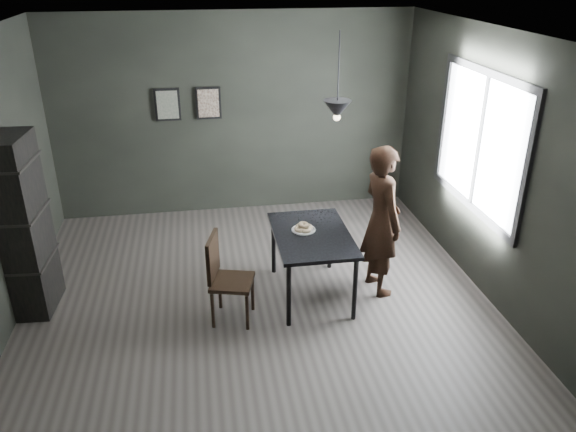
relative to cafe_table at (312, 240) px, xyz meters
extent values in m
plane|color=#37322F|center=(-0.60, 0.00, -0.67)|extent=(5.00, 5.00, 0.00)
cube|color=black|center=(-0.60, 2.50, 0.73)|extent=(5.00, 0.10, 2.80)
cube|color=silver|center=(-0.60, 0.00, 2.13)|extent=(5.00, 5.00, 0.02)
cube|color=white|center=(1.88, 0.20, 0.93)|extent=(0.02, 1.80, 1.40)
cube|color=black|center=(1.87, 0.20, 0.93)|extent=(0.04, 1.96, 1.56)
cube|color=black|center=(0.00, 0.00, 0.06)|extent=(0.80, 1.20, 0.04)
cylinder|color=black|center=(-0.34, -0.54, -0.32)|extent=(0.05, 0.05, 0.71)
cylinder|color=black|center=(0.34, -0.54, -0.32)|extent=(0.05, 0.05, 0.71)
cylinder|color=black|center=(-0.34, 0.54, -0.32)|extent=(0.05, 0.05, 0.71)
cylinder|color=black|center=(0.34, 0.54, -0.32)|extent=(0.05, 0.05, 0.71)
cylinder|color=silver|center=(-0.08, 0.07, 0.08)|extent=(0.23, 0.23, 0.01)
torus|color=beige|center=(-0.03, 0.09, 0.11)|extent=(0.12, 0.12, 0.04)
torus|color=beige|center=(-0.09, 0.12, 0.11)|extent=(0.12, 0.12, 0.04)
torus|color=beige|center=(-0.12, 0.06, 0.11)|extent=(0.12, 0.12, 0.04)
torus|color=beige|center=(-0.06, 0.03, 0.11)|extent=(0.12, 0.12, 0.04)
torus|color=beige|center=(-0.08, 0.07, 0.15)|extent=(0.17, 0.17, 0.06)
imported|color=black|center=(0.76, 0.00, 0.17)|extent=(0.51, 0.68, 1.69)
cube|color=black|center=(-0.88, -0.33, -0.24)|extent=(0.50, 0.50, 0.04)
cube|color=black|center=(-1.06, -0.28, 0.05)|extent=(0.14, 0.40, 0.45)
cylinder|color=black|center=(-1.10, -0.45, -0.47)|extent=(0.03, 0.03, 0.40)
cylinder|color=black|center=(-0.76, -0.54, -0.47)|extent=(0.03, 0.03, 0.40)
cylinder|color=black|center=(-1.01, -0.11, -0.47)|extent=(0.03, 0.03, 0.40)
cylinder|color=black|center=(-0.67, -0.20, -0.47)|extent=(0.03, 0.03, 0.40)
cube|color=black|center=(-2.92, 0.25, 0.28)|extent=(0.40, 0.66, 1.90)
cylinder|color=black|center=(0.25, 0.10, 1.75)|extent=(0.01, 0.01, 0.75)
cone|color=black|center=(0.25, 0.10, 1.38)|extent=(0.28, 0.28, 0.18)
sphere|color=#FFE0B2|center=(0.25, 0.10, 1.30)|extent=(0.07, 0.07, 0.07)
cube|color=black|center=(-1.50, 2.47, 0.93)|extent=(0.34, 0.03, 0.44)
cube|color=#384E42|center=(-1.50, 2.45, 0.93)|extent=(0.28, 0.01, 0.38)
cube|color=black|center=(-0.95, 2.47, 0.93)|extent=(0.34, 0.03, 0.44)
cube|color=brown|center=(-0.95, 2.45, 0.93)|extent=(0.28, 0.01, 0.38)
camera|label=1|loc=(-1.13, -5.21, 2.75)|focal=35.00mm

